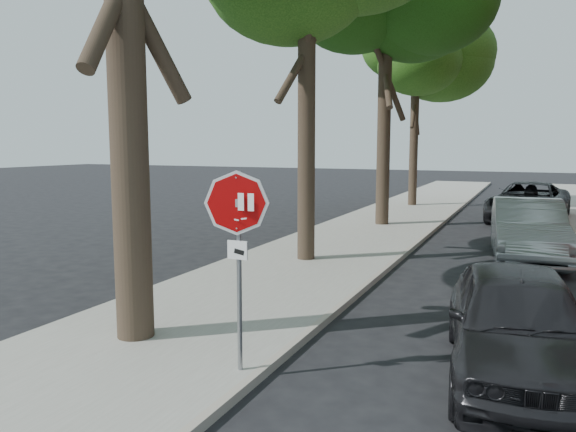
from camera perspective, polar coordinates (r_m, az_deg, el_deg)
name	(u,v)px	position (r m, az deg, el deg)	size (l,w,h in m)	color
ground	(289,387)	(7.41, 0.11, -17.02)	(120.00, 120.00, 0.00)	black
sidewalk_left	(364,233)	(19.15, 7.73, -1.72)	(4.00, 55.00, 0.12)	gray
curb_left	(425,237)	(18.70, 13.77, -2.07)	(0.12, 55.00, 0.13)	#9E9384
stop_sign	(238,232)	(7.13, -5.13, -1.64)	(0.76, 0.34, 2.61)	gray
tree_mid_b	(387,3)	(21.52, 10.00, 20.51)	(5.88, 5.46, 10.36)	black
tree_far	(416,55)	(28.14, 12.90, 15.67)	(5.29, 4.91, 9.33)	black
car_a	(518,323)	(8.03, 22.30, -10.03)	(1.74, 4.32, 1.47)	black
car_b	(528,230)	(16.08, 23.17, -1.31)	(1.70, 4.86, 1.60)	gray
car_d	(529,202)	(24.01, 23.25, 1.31)	(2.59, 5.63, 1.56)	black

